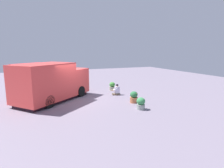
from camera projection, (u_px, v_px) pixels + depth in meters
name	position (u px, v px, depth m)	size (l,w,h in m)	color
ground_plane	(74.00, 99.00, 13.27)	(40.00, 40.00, 0.00)	slate
food_truck	(52.00, 83.00, 12.73)	(5.20, 5.58, 2.57)	#EA413C
person_customer	(117.00, 91.00, 14.58)	(0.52, 0.77, 0.84)	#7C6D54
planter_flowering_near	(112.00, 86.00, 16.22)	(0.52, 0.52, 0.71)	#959B85
planter_flowering_far	(141.00, 103.00, 10.99)	(0.51, 0.51, 0.71)	#909C94
planter_flowering_side	(134.00, 97.00, 12.40)	(0.53, 0.53, 0.76)	#B56A42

